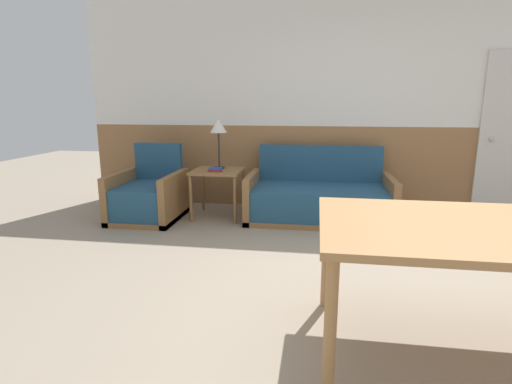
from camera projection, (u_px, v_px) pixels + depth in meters
The scene contains 7 objects.
ground_plane at pixel (387, 304), 2.81m from camera, with size 16.00×16.00×0.00m, color gray.
wall_back at pixel (360, 105), 5.05m from camera, with size 7.20×0.06×2.70m.
couch at pixel (319, 199), 4.79m from camera, with size 1.70×0.90×0.86m.
armchair at pixel (149, 197), 4.83m from camera, with size 0.76×0.88×0.88m.
side_table at pixel (218, 177), 4.85m from camera, with size 0.59×0.59×0.59m.
table_lamp at pixel (218, 128), 4.82m from camera, with size 0.20×0.20×0.61m.
book_stack at pixel (215, 169), 4.73m from camera, with size 0.17×0.16×0.04m.
Camera 1 is at (-0.52, -2.68, 1.39)m, focal length 28.00 mm.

